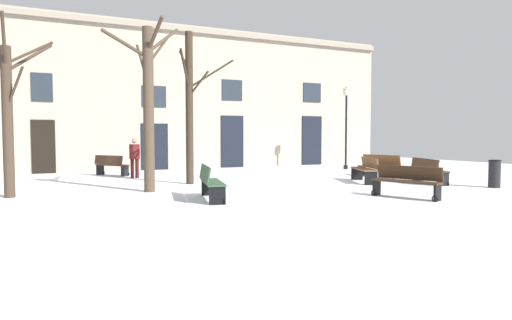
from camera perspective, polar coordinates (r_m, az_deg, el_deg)
name	(u,v)px	position (r m, az deg, el deg)	size (l,w,h in m)	color
ground_plane	(281,188)	(14.35, 3.19, -3.59)	(36.22, 36.22, 0.00)	white
building_facade	(192,97)	(23.14, -8.16, 7.98)	(22.63, 0.60, 7.20)	tan
tree_center	(190,105)	(15.65, -8.45, 7.02)	(2.05, 1.83, 5.23)	#382B1E
tree_right_of_center	(148,102)	(13.70, -13.59, 7.17)	(2.41, 2.05, 5.06)	#4C3D2D
tree_near_facade	(9,112)	(13.80, -29.04, 5.38)	(1.60, 2.28, 4.80)	#423326
streetlamp	(346,119)	(22.77, 11.45, 5.14)	(0.30, 0.30, 4.10)	black
litter_bin	(494,174)	(16.30, 28.17, -1.55)	(0.39, 0.39, 0.90)	black
bench_near_center_tree	(428,170)	(16.84, 21.17, -1.20)	(1.05, 1.94, 0.88)	#3D2819
bench_back_to_back_left	(210,182)	(11.70, -5.85, -2.78)	(0.87, 1.92, 0.91)	#2D4C33
bench_near_lamp	(407,181)	(12.69, 18.70, -2.54)	(1.06, 1.88, 0.87)	#3D2819
bench_by_litter_bin	(111,165)	(19.64, -18.01, -0.63)	(1.30, 1.51, 0.86)	#3D2819
bench_facing_shops	(379,166)	(18.84, 15.48, -0.72)	(0.97, 1.81, 0.90)	brown
bench_far_corner	(365,169)	(16.48, 13.79, -1.13)	(1.20, 1.95, 0.90)	brown
person_by_shop_door	(135,156)	(18.25, -15.26, 0.47)	(0.39, 0.23, 1.58)	#350F0F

